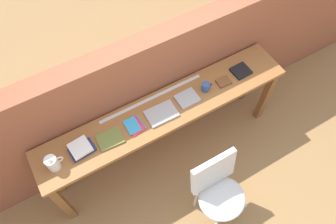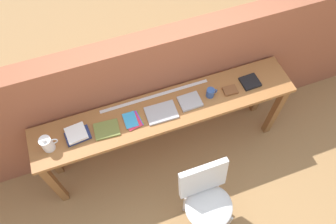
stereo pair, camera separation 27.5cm
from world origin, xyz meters
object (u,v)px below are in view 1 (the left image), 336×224
at_px(book_stack_leftmost, 81,149).
at_px(leather_journal_brown, 224,82).
at_px(chair_white_moulded, 219,189).
at_px(book_open_centre, 161,114).
at_px(pitcher_white, 53,163).
at_px(book_repair_rightmost, 241,71).
at_px(pamphlet_pile_colourful, 135,126).
at_px(mug, 206,87).
at_px(magazine_cycling, 110,139).

xyz_separation_m(book_stack_leftmost, leather_journal_brown, (1.46, -0.02, -0.02)).
bearing_deg(leather_journal_brown, chair_white_moulded, -121.01).
xyz_separation_m(book_open_centre, leather_journal_brown, (0.70, 0.01, 0.00)).
relative_size(pitcher_white, book_repair_rightmost, 1.07).
bearing_deg(book_stack_leftmost, book_open_centre, -2.15).
height_order(pamphlet_pile_colourful, mug, mug).
height_order(chair_white_moulded, book_repair_rightmost, book_repair_rightmost).
xyz_separation_m(book_stack_leftmost, pamphlet_pile_colourful, (0.50, -0.02, -0.02)).
bearing_deg(chair_white_moulded, leather_journal_brown, 55.32).
relative_size(pitcher_white, pamphlet_pile_colourful, 0.96).
distance_m(pamphlet_pile_colourful, mug, 0.77).
xyz_separation_m(book_stack_leftmost, mug, (1.26, 0.00, 0.02)).
height_order(pitcher_white, pamphlet_pile_colourful, pitcher_white).
distance_m(book_stack_leftmost, magazine_cycling, 0.26).
bearing_deg(leather_journal_brown, pitcher_white, -175.88).
xyz_separation_m(magazine_cycling, leather_journal_brown, (1.21, 0.01, 0.00)).
height_order(magazine_cycling, book_open_centre, book_open_centre).
distance_m(pamphlet_pile_colourful, leather_journal_brown, 0.96).
relative_size(book_stack_leftmost, book_open_centre, 0.79).
distance_m(book_open_centre, book_repair_rightmost, 0.92).
bearing_deg(chair_white_moulded, book_repair_rightmost, 46.45).
bearing_deg(book_stack_leftmost, book_repair_rightmost, 0.22).
relative_size(pitcher_white, magazine_cycling, 0.84).
relative_size(chair_white_moulded, book_repair_rightmost, 5.18).
bearing_deg(leather_journal_brown, book_repair_rightmost, 9.80).
xyz_separation_m(pamphlet_pile_colourful, book_repair_rightmost, (1.19, 0.02, 0.00)).
xyz_separation_m(pitcher_white, magazine_cycling, (0.50, 0.00, -0.07)).
xyz_separation_m(magazine_cycling, book_open_centre, (0.51, 0.00, 0.00)).
relative_size(mug, leather_journal_brown, 0.85).
distance_m(book_stack_leftmost, mug, 1.26).
relative_size(chair_white_moulded, book_open_centre, 3.17).
bearing_deg(mug, book_stack_leftmost, -179.97).
bearing_deg(book_stack_leftmost, mug, 0.03).
xyz_separation_m(pitcher_white, leather_journal_brown, (1.71, 0.01, -0.07)).
distance_m(chair_white_moulded, pitcher_white, 1.46).
xyz_separation_m(leather_journal_brown, book_repair_rightmost, (0.22, 0.02, 0.00)).
height_order(pitcher_white, mug, pitcher_white).
relative_size(mug, book_repair_rightmost, 0.64).
bearing_deg(pitcher_white, magazine_cycling, 0.27).
distance_m(pitcher_white, book_open_centre, 1.01).
height_order(mug, leather_journal_brown, mug).
bearing_deg(chair_white_moulded, book_stack_leftmost, 139.15).
bearing_deg(leather_journal_brown, pamphlet_pile_colourful, -176.31).
xyz_separation_m(pamphlet_pile_colourful, leather_journal_brown, (0.96, 0.00, 0.00)).
relative_size(book_stack_leftmost, mug, 2.02).
height_order(pitcher_white, book_open_centre, pitcher_white).
height_order(pitcher_white, leather_journal_brown, pitcher_white).
height_order(leather_journal_brown, book_repair_rightmost, book_repair_rightmost).
bearing_deg(book_repair_rightmost, chair_white_moulded, -135.08).
bearing_deg(pitcher_white, leather_journal_brown, 0.45).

